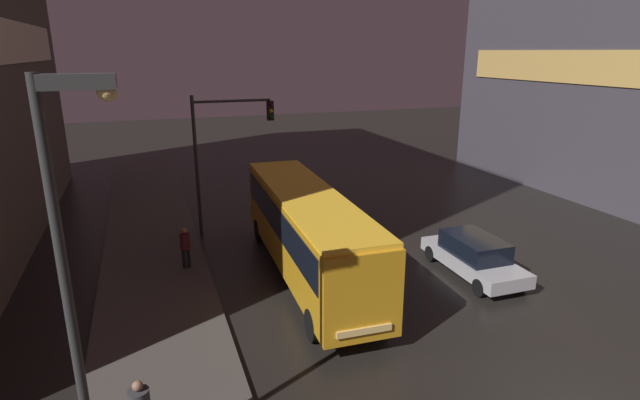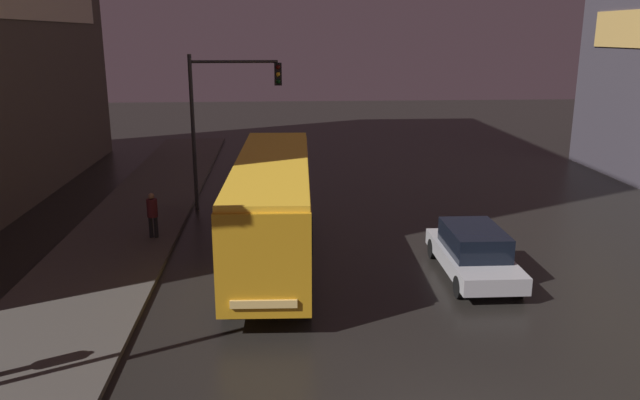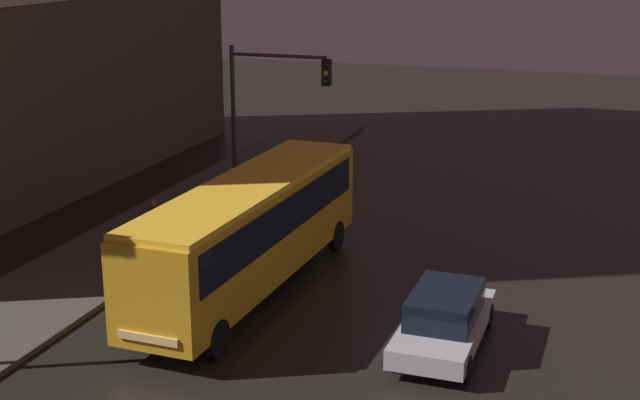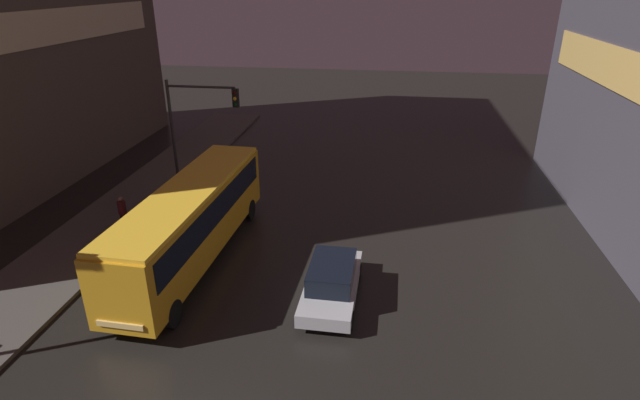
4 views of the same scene
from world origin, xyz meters
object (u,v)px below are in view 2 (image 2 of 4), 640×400
Objects in this scene: bus_near at (273,198)px; car_taxi at (473,252)px; traffic_light_main at (223,106)px; pedestrian_near at (152,211)px.

car_taxi is at bearing 164.51° from bus_near.
bus_near is 1.79× the size of traffic_light_main.
bus_near reaches higher than pedestrian_near.
car_taxi is 2.85× the size of pedestrian_near.
traffic_light_main is at bearing -44.31° from car_taxi.
bus_near is at bearing -72.10° from traffic_light_main.
pedestrian_near is at bearing -23.37° from bus_near.
car_taxi is 12.02m from traffic_light_main.
pedestrian_near is at bearing -119.31° from traffic_light_main.
car_taxi is at bearing -45.05° from traffic_light_main.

